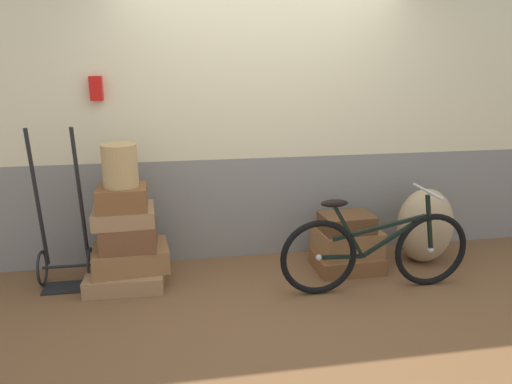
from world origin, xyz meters
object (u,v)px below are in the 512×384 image
Objects in this scene: suitcase_6 at (347,241)px; suitcase_7 at (347,223)px; suitcase_5 at (346,261)px; luggage_trolley at (64,250)px; suitcase_4 at (122,198)px; suitcase_3 at (124,216)px; burlap_sack at (425,226)px; bicycle at (375,251)px; suitcase_2 at (129,236)px; suitcase_0 at (126,278)px; suitcase_1 at (131,257)px; wicker_basket at (120,166)px.

suitcase_7 is (-0.03, -0.03, 0.19)m from suitcase_6.
suitcase_5 is 0.44× the size of luggage_trolley.
suitcase_6 is at bearing -0.27° from suitcase_4.
suitcase_3 is 0.36× the size of luggage_trolley.
bicycle is at bearing -146.00° from burlap_sack.
suitcase_7 reaches higher than suitcase_6.
luggage_trolley is (-2.46, 0.07, 0.05)m from suitcase_6.
suitcase_5 is at bearing -1.47° from suitcase_4.
burlap_sack is (2.70, 0.03, -0.41)m from suitcase_4.
suitcase_6 is at bearing 1.28° from suitcase_2.
suitcase_0 is at bearing 179.23° from suitcase_5.
suitcase_1 is 0.21m from suitcase_2.
suitcase_0 is 1.15× the size of suitcase_6.
luggage_trolley reaches higher than suitcase_1.
suitcase_6 is 0.48m from bicycle.
suitcase_1 is 1.91m from suitcase_5.
suitcase_6 is (1.91, 0.04, -0.18)m from suitcase_2.
suitcase_2 is at bearing -53.13° from suitcase_3.
suitcase_1 is 1.04× the size of suitcase_5.
suitcase_4 reaches higher than suitcase_3.
suitcase_4 is (-0.03, -0.03, 0.53)m from suitcase_1.
suitcase_3 is (-0.03, 0.00, 0.37)m from suitcase_1.
suitcase_5 is (1.90, -0.03, -0.16)m from suitcase_1.
suitcase_5 is 0.83× the size of burlap_sack.
bicycle is (2.03, -0.42, 0.27)m from suitcase_0.
wicker_basket is 2.78m from burlap_sack.
suitcase_7 is (-0.01, 0.01, 0.36)m from suitcase_5.
suitcase_7 reaches higher than suitcase_1.
bicycle reaches higher than suitcase_0.
suitcase_6 is at bearing 179.82° from burlap_sack.
wicker_basket is (0.00, -0.02, 0.42)m from suitcase_3.
burlap_sack is at bearing 1.93° from suitcase_5.
suitcase_1 is (0.05, 0.04, 0.16)m from suitcase_0.
suitcase_4 is (0.02, 0.01, 0.70)m from suitcase_0.
suitcase_4 is 2.05m from suitcase_5.
suitcase_2 is at bearing -97.68° from suitcase_1.
burlap_sack is (2.66, 0.00, 0.12)m from suitcase_1.
suitcase_4 is at bearing -179.30° from burlap_sack.
wicker_basket is at bearing 148.27° from suitcase_2.
suitcase_7 reaches higher than suitcase_0.
suitcase_7 is at bearing -177.77° from burlap_sack.
burlap_sack is 0.83m from bicycle.
suitcase_6 reaches higher than suitcase_5.
wicker_basket reaches higher than burlap_sack.
bicycle is (2.52, -0.54, 0.03)m from luggage_trolley.
suitcase_0 is 1.30× the size of suitcase_3.
suitcase_2 reaches higher than suitcase_0.
suitcase_2 is 1.92m from suitcase_6.
suitcase_6 is (1.91, 0.01, 0.02)m from suitcase_1.
suitcase_1 is 0.80m from wicker_basket.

